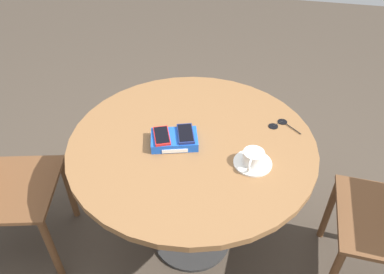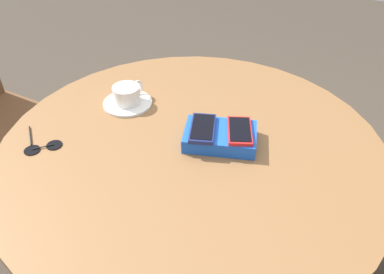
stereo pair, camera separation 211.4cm
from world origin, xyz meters
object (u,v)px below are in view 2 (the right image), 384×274
object	(u,v)px
round_table	(192,169)
coffee_cup	(127,94)
phone_navy	(203,128)
phone_box	(220,136)
phone_red	(240,131)
sunglasses	(42,146)
saucer	(128,103)

from	to	relation	value
round_table	coffee_cup	xyz separation A→B (m)	(0.27, -0.09, 0.14)
phone_navy	round_table	bearing A→B (deg)	33.18
phone_box	coffee_cup	xyz separation A→B (m)	(0.35, -0.06, 0.02)
phone_red	sunglasses	xyz separation A→B (m)	(0.50, 0.25, -0.04)
round_table	phone_red	distance (m)	0.20
phone_box	saucer	world-z (taller)	phone_box
round_table	coffee_cup	bearing A→B (deg)	-19.07
phone_red	sunglasses	bearing A→B (deg)	26.46
phone_box	phone_red	bearing A→B (deg)	-162.97
coffee_cup	sunglasses	distance (m)	0.31
coffee_cup	saucer	bearing A→B (deg)	79.57
coffee_cup	phone_navy	bearing A→B (deg)	165.30
phone_red	phone_navy	size ratio (longest dim) A/B	0.96
round_table	coffee_cup	world-z (taller)	coffee_cup
sunglasses	phone_box	bearing A→B (deg)	-152.55
phone_box	saucer	size ratio (longest dim) A/B	1.44
phone_red	phone_navy	bearing A→B (deg)	19.58
saucer	phone_box	bearing A→B (deg)	170.68
round_table	phone_red	world-z (taller)	phone_red
phone_navy	phone_red	bearing A→B (deg)	-160.42
phone_navy	saucer	distance (m)	0.31
coffee_cup	sunglasses	size ratio (longest dim) A/B	0.80
round_table	phone_red	size ratio (longest dim) A/B	7.85
sunglasses	coffee_cup	bearing A→B (deg)	-108.97
phone_red	phone_box	bearing A→B (deg)	17.03
saucer	sunglasses	size ratio (longest dim) A/B	1.07
phone_red	coffee_cup	world-z (taller)	coffee_cup
saucer	coffee_cup	distance (m)	0.03
saucer	coffee_cup	xyz separation A→B (m)	(-0.00, -0.00, 0.03)
phone_box	saucer	bearing A→B (deg)	-9.32
saucer	sunglasses	xyz separation A→B (m)	(0.10, 0.29, -0.00)
round_table	phone_red	xyz separation A→B (m)	(-0.12, -0.05, 0.15)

